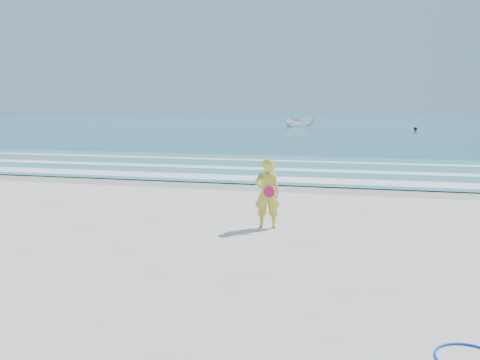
# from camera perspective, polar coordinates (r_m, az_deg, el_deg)

# --- Properties ---
(ground) EXTENTS (400.00, 400.00, 0.00)m
(ground) POSITION_cam_1_polar(r_m,az_deg,el_deg) (9.15, -9.99, -9.95)
(ground) COLOR silver
(ground) RESTS_ON ground
(wet_sand) EXTENTS (400.00, 2.40, 0.00)m
(wet_sand) POSITION_cam_1_polar(r_m,az_deg,el_deg) (17.54, 1.57, -0.62)
(wet_sand) COLOR #B2A893
(wet_sand) RESTS_ON ground
(ocean) EXTENTS (400.00, 190.00, 0.04)m
(ocean) POSITION_cam_1_polar(r_m,az_deg,el_deg) (113.03, 11.47, 7.45)
(ocean) COLOR #19727F
(ocean) RESTS_ON ground
(shallow) EXTENTS (400.00, 10.00, 0.01)m
(shallow) POSITION_cam_1_polar(r_m,az_deg,el_deg) (22.40, 4.14, 1.60)
(shallow) COLOR #59B7AD
(shallow) RESTS_ON ocean
(foam_near) EXTENTS (400.00, 1.40, 0.01)m
(foam_near) POSITION_cam_1_polar(r_m,az_deg,el_deg) (18.79, 2.36, 0.19)
(foam_near) COLOR white
(foam_near) RESTS_ON shallow
(foam_mid) EXTENTS (400.00, 0.90, 0.01)m
(foam_mid) POSITION_cam_1_polar(r_m,az_deg,el_deg) (21.62, 3.80, 1.35)
(foam_mid) COLOR white
(foam_mid) RESTS_ON shallow
(foam_far) EXTENTS (400.00, 0.60, 0.01)m
(foam_far) POSITION_cam_1_polar(r_m,az_deg,el_deg) (24.85, 5.04, 2.35)
(foam_far) COLOR white
(foam_far) RESTS_ON shallow
(hoop) EXTENTS (0.90, 0.90, 0.03)m
(hoop) POSITION_cam_1_polar(r_m,az_deg,el_deg) (6.46, 26.36, -19.11)
(hoop) COLOR blue
(hoop) RESTS_ON ground
(boat) EXTENTS (4.17, 1.79, 1.58)m
(boat) POSITION_cam_1_polar(r_m,az_deg,el_deg) (63.78, 7.34, 7.13)
(boat) COLOR white
(boat) RESTS_ON ocean
(buoy) EXTENTS (0.40, 0.40, 0.40)m
(buoy) POSITION_cam_1_polar(r_m,az_deg,el_deg) (58.57, 20.60, 5.88)
(buoy) COLOR black
(buoy) RESTS_ON ocean
(woman) EXTENTS (0.71, 0.56, 1.71)m
(woman) POSITION_cam_1_polar(r_m,az_deg,el_deg) (11.33, 3.34, -1.65)
(woman) COLOR gold
(woman) RESTS_ON ground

